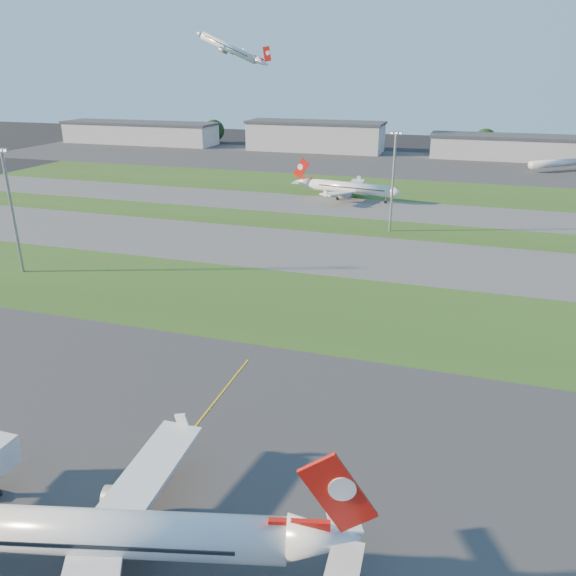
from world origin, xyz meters
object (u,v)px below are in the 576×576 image
at_px(mini_jet_near, 555,163).
at_px(light_mast_west, 11,203).
at_px(airliner_parked, 112,534).
at_px(airliner_taxiing, 349,188).
at_px(light_mast_centre, 393,175).

xyz_separation_m(mini_jet_near, light_mast_west, (-123.34, -172.68, 11.53)).
distance_m(mini_jet_near, light_mast_west, 212.51).
distance_m(airliner_parked, airliner_taxiing, 151.88).
relative_size(mini_jet_near, light_mast_centre, 0.91).
height_order(mini_jet_near, light_mast_west, light_mast_west).
height_order(airliner_parked, light_mast_west, light_mast_west).
distance_m(airliner_taxiing, light_mast_west, 105.24).
xyz_separation_m(light_mast_west, light_mast_centre, (70.00, 56.00, 0.00)).
height_order(airliner_parked, airliner_taxiing, airliner_parked).
relative_size(airliner_taxiing, light_mast_west, 1.36).
bearing_deg(mini_jet_near, light_mast_west, -163.82).
bearing_deg(airliner_parked, airliner_taxiing, 79.99).
xyz_separation_m(airliner_parked, airliner_taxiing, (-11.37, 151.46, -0.22)).
bearing_deg(light_mast_west, airliner_taxiing, 60.46).
xyz_separation_m(airliner_taxiing, light_mast_west, (-51.60, -91.06, 10.94)).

